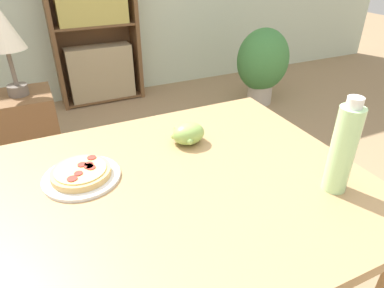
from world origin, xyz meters
The scene contains 8 objects.
dining_table centered at (-0.03, -0.10, 0.66)m, with size 1.28×0.92×0.76m.
pizza_on_plate centered at (-0.19, 0.04, 0.77)m, with size 0.23×0.23×0.04m.
grape_bunch centered at (0.18, 0.10, 0.80)m, with size 0.12×0.11×0.08m.
drink_bottle centered at (0.45, -0.31, 0.89)m, with size 0.07×0.07×0.28m.
bookshelf centered at (0.31, 2.46, 0.66)m, with size 0.78×0.27×1.45m.
side_table centered at (-0.37, 1.24, 0.31)m, with size 0.34×0.34×0.61m.
table_lamp centered at (-0.37, 1.24, 0.97)m, with size 0.21×0.21×0.50m.
potted_plant_floor centered at (1.69, 1.73, 0.40)m, with size 0.51×0.43×0.72m.
Camera 1 is at (-0.25, -0.85, 1.36)m, focal length 32.00 mm.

